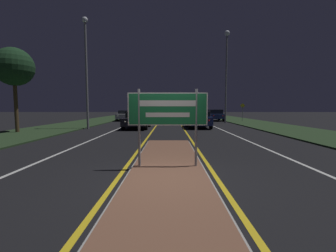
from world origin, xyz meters
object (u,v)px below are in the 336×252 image
(warning_sign, at_px, (243,110))
(streetlight_left_near, at_px, (86,63))
(highway_sign, at_px, (168,112))
(car_approaching_1, at_px, (126,115))
(car_receding_0, at_px, (198,119))
(car_receding_1, at_px, (215,115))
(streetlight_right_near, at_px, (226,62))
(car_approaching_0, at_px, (137,119))

(warning_sign, bearing_deg, streetlight_left_near, -148.24)
(highway_sign, relative_size, car_approaching_1, 0.49)
(car_receding_0, bearing_deg, car_receding_1, 70.97)
(car_receding_1, relative_size, car_approaching_1, 0.94)
(highway_sign, height_order, streetlight_right_near, streetlight_right_near)
(car_receding_0, bearing_deg, highway_sign, -100.97)
(car_receding_1, xyz_separation_m, car_approaching_1, (-11.83, 0.43, -0.06))
(highway_sign, bearing_deg, warning_sign, 67.16)
(highway_sign, xyz_separation_m, car_receding_1, (6.00, 23.16, -0.85))
(streetlight_right_near, bearing_deg, car_receding_1, 95.25)
(car_approaching_0, distance_m, car_approaching_1, 11.35)
(car_approaching_0, xyz_separation_m, car_approaching_1, (-3.15, 10.90, -0.02))
(car_receding_0, bearing_deg, streetlight_left_near, -172.23)
(streetlight_right_near, relative_size, car_receding_0, 2.33)
(warning_sign, bearing_deg, car_receding_1, 155.05)
(car_approaching_0, height_order, car_approaching_1, car_approaching_0)
(car_approaching_0, bearing_deg, car_receding_0, 5.39)
(car_receding_0, bearing_deg, warning_sign, 52.28)
(car_approaching_0, bearing_deg, streetlight_right_near, 35.27)
(car_approaching_1, bearing_deg, streetlight_right_near, -20.24)
(car_receding_0, distance_m, car_approaching_0, 5.26)
(car_receding_1, bearing_deg, car_approaching_0, -129.66)
(streetlight_right_near, xyz_separation_m, car_approaching_1, (-12.20, 4.50, -6.07))
(highway_sign, bearing_deg, car_approaching_1, 103.88)
(car_receding_1, bearing_deg, highway_sign, -104.52)
(highway_sign, relative_size, car_receding_1, 0.52)
(highway_sign, distance_m, car_receding_0, 13.46)
(highway_sign, bearing_deg, streetlight_right_near, 71.55)
(car_approaching_1, bearing_deg, streetlight_left_near, -93.91)
(highway_sign, height_order, car_approaching_0, highway_sign)
(highway_sign, relative_size, warning_sign, 1.02)
(car_receding_0, height_order, warning_sign, warning_sign)
(car_approaching_0, bearing_deg, car_approaching_1, 106.12)
(car_receding_1, bearing_deg, streetlight_right_near, -84.75)
(car_approaching_1, bearing_deg, warning_sign, -7.22)
(car_receding_1, height_order, warning_sign, warning_sign)
(streetlight_right_near, xyz_separation_m, car_receding_0, (-3.81, -5.91, -6.05))
(highway_sign, height_order, car_receding_0, highway_sign)
(car_receding_0, xyz_separation_m, car_approaching_0, (-5.24, -0.49, 0.00))
(streetlight_right_near, bearing_deg, car_receding_0, -122.84)
(car_receding_0, bearing_deg, car_approaching_1, 128.87)
(car_receding_0, bearing_deg, car_approaching_0, -174.61)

